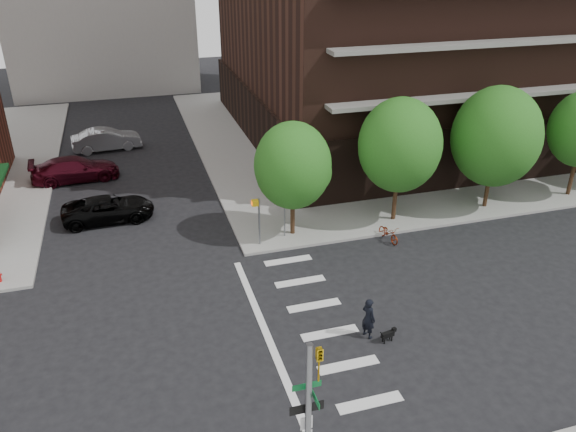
% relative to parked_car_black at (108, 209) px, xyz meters
% --- Properties ---
extents(ground, '(120.00, 120.00, 0.00)m').
position_rel_parked_car_black_xyz_m(ground, '(5.50, -13.24, -0.70)').
color(ground, black).
rests_on(ground, ground).
extents(sidewalk_ne, '(39.00, 33.00, 0.15)m').
position_rel_parked_car_black_xyz_m(sidewalk_ne, '(26.00, 10.26, -0.63)').
color(sidewalk_ne, gray).
rests_on(sidewalk_ne, ground).
extents(crosswalk, '(3.85, 13.00, 0.01)m').
position_rel_parked_car_black_xyz_m(crosswalk, '(7.71, -13.24, -0.70)').
color(crosswalk, silver).
rests_on(crosswalk, ground).
extents(tree_a, '(4.00, 4.00, 5.90)m').
position_rel_parked_car_black_xyz_m(tree_a, '(9.50, -4.74, 3.34)').
color(tree_a, '#301E11').
rests_on(tree_a, sidewalk_ne).
extents(tree_b, '(4.50, 4.50, 6.65)m').
position_rel_parked_car_black_xyz_m(tree_b, '(15.50, -4.74, 3.84)').
color(tree_b, '#301E11').
rests_on(tree_b, sidewalk_ne).
extents(tree_c, '(5.00, 5.00, 6.80)m').
position_rel_parked_car_black_xyz_m(tree_c, '(21.50, -4.74, 3.74)').
color(tree_c, '#301E11').
rests_on(tree_c, sidewalk_ne).
extents(pedestrian_signal, '(2.18, 0.67, 2.60)m').
position_rel_parked_car_black_xyz_m(pedestrian_signal, '(7.82, -5.31, 1.15)').
color(pedestrian_signal, slate).
rests_on(pedestrian_signal, sidewalk_ne).
extents(parked_car_black, '(2.43, 5.10, 1.40)m').
position_rel_parked_car_black_xyz_m(parked_car_black, '(0.00, 0.00, 0.00)').
color(parked_car_black, black).
rests_on(parked_car_black, ground).
extents(parked_car_maroon, '(2.69, 5.71, 1.61)m').
position_rel_parked_car_black_xyz_m(parked_car_maroon, '(-2.03, 6.71, 0.10)').
color(parked_car_maroon, '#420A17').
rests_on(parked_car_maroon, ground).
extents(parked_car_silver, '(2.26, 5.18, 1.66)m').
position_rel_parked_car_black_xyz_m(parked_car_silver, '(0.00, 12.34, 0.13)').
color(parked_car_silver, '#9B9EA3').
rests_on(parked_car_silver, ground).
extents(scooter, '(0.85, 1.75, 0.88)m').
position_rel_parked_car_black_xyz_m(scooter, '(14.23, -6.74, -0.26)').
color(scooter, maroon).
rests_on(scooter, ground).
extents(dog_walker, '(0.77, 0.65, 1.80)m').
position_rel_parked_car_black_xyz_m(dog_walker, '(9.89, -13.84, 0.20)').
color(dog_walker, black).
rests_on(dog_walker, ground).
extents(dog, '(0.68, 0.28, 0.56)m').
position_rel_parked_car_black_xyz_m(dog, '(10.55, -14.38, -0.35)').
color(dog, black).
rests_on(dog, ground).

